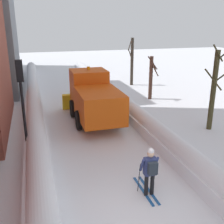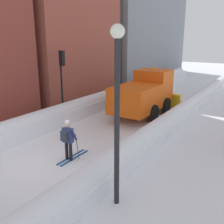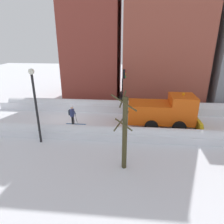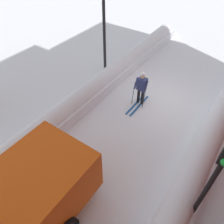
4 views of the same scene
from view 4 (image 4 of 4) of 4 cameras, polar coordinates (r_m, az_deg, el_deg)
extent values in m
cube|color=#DB510F|center=(6.84, -19.99, -19.29)|extent=(2.30, 3.40, 1.60)
cylinder|color=black|center=(8.14, -24.99, -18.22)|extent=(0.25, 1.10, 1.10)
cylinder|color=black|center=(10.84, 7.99, 3.90)|extent=(0.14, 0.14, 0.82)
cylinder|color=black|center=(10.91, 6.99, 4.32)|extent=(0.14, 0.14, 0.82)
cube|color=navy|center=(10.44, 7.84, 7.18)|extent=(0.42, 0.26, 0.62)
cube|color=#262D38|center=(10.58, 8.41, 7.85)|extent=(0.32, 0.16, 0.44)
sphere|color=tan|center=(10.18, 8.09, 9.32)|extent=(0.24, 0.24, 0.24)
sphere|color=silver|center=(10.12, 8.15, 9.79)|extent=(0.22, 0.22, 0.22)
cylinder|color=navy|center=(10.26, 8.86, 6.55)|extent=(0.09, 0.33, 0.56)
cylinder|color=navy|center=(10.45, 6.34, 7.55)|extent=(0.09, 0.33, 0.56)
cube|color=#194C8C|center=(10.92, 7.17, 1.62)|extent=(0.09, 1.80, 0.03)
cube|color=#194C8C|center=(10.99, 6.17, 2.05)|extent=(0.09, 1.80, 0.03)
cylinder|color=#262628|center=(10.51, 8.42, 3.70)|extent=(0.02, 0.19, 1.19)
cylinder|color=#262628|center=(10.71, 5.60, 4.88)|extent=(0.02, 0.19, 1.19)
cylinder|color=black|center=(6.54, 22.66, -19.68)|extent=(0.12, 0.12, 3.41)
cylinder|color=black|center=(12.42, -2.08, 21.01)|extent=(0.16, 0.16, 5.05)
camera|label=1|loc=(15.25, 40.46, 29.62)|focal=43.78mm
camera|label=2|loc=(18.83, 0.35, 36.69)|focal=42.02mm
camera|label=3|loc=(19.77, -56.65, 28.06)|focal=32.23mm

